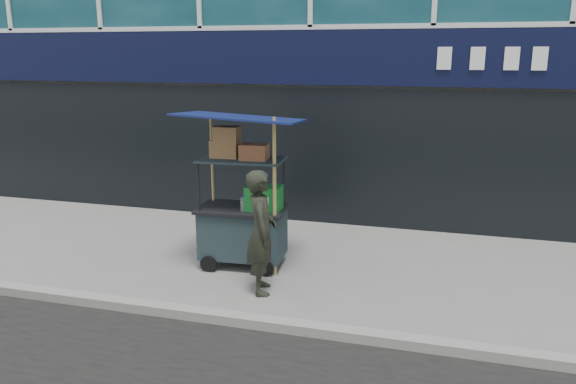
% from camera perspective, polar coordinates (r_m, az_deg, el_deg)
% --- Properties ---
extents(ground, '(80.00, 80.00, 0.00)m').
position_cam_1_polar(ground, '(6.77, -5.80, -12.31)').
color(ground, slate).
rests_on(ground, ground).
extents(curb, '(80.00, 0.18, 0.12)m').
position_cam_1_polar(curb, '(6.58, -6.46, -12.58)').
color(curb, gray).
rests_on(curb, ground).
extents(vendor_cart, '(1.73, 1.27, 2.23)m').
position_cam_1_polar(vendor_cart, '(7.97, -4.52, -2.14)').
color(vendor_cart, '#19262B').
rests_on(vendor_cart, ground).
extents(vendor_man, '(0.55, 0.68, 1.60)m').
position_cam_1_polar(vendor_man, '(7.08, -2.73, -4.10)').
color(vendor_man, black).
rests_on(vendor_man, ground).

